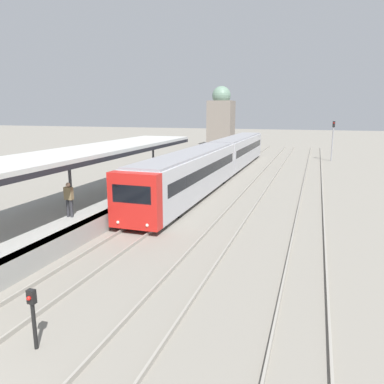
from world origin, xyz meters
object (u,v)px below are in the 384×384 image
Objects in this scene: person_on_platform at (69,198)px; signal_mast_far at (333,136)px; signal_post_near at (33,312)px; train_near at (219,158)px.

signal_mast_far is at bearing 68.75° from person_on_platform.
signal_mast_far is at bearing 78.62° from signal_post_near.
signal_mast_far is (9.88, 14.99, 1.24)m from train_near.
train_near is 18.00m from signal_mast_far.
signal_post_near is (1.74, -25.45, -0.72)m from train_near.
person_on_platform is 9.05m from signal_post_near.
signal_mast_far is at bearing 56.62° from train_near.
signal_post_near is at bearing -86.09° from train_near.
person_on_platform is 1.04× the size of signal_post_near.
person_on_platform is 0.36× the size of signal_mast_far.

